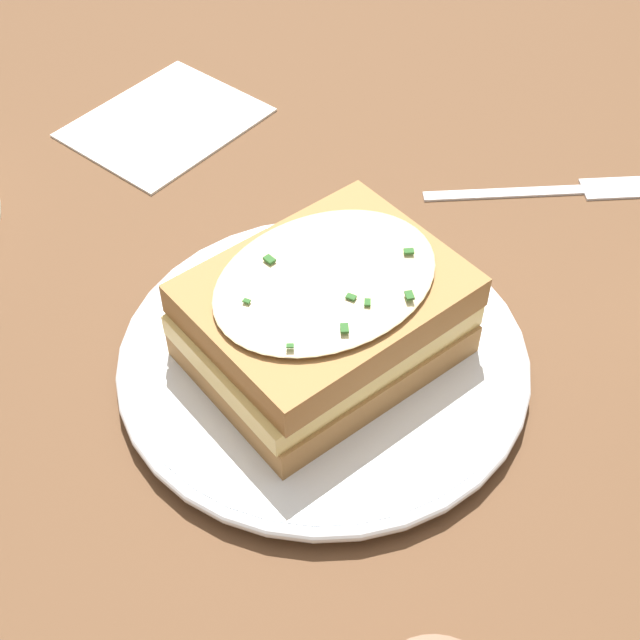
% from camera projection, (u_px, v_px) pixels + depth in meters
% --- Properties ---
extents(ground_plane, '(2.40, 2.40, 0.00)m').
position_uv_depth(ground_plane, '(307.00, 396.00, 0.49)').
color(ground_plane, brown).
extents(dinner_plate, '(0.23, 0.23, 0.01)m').
position_uv_depth(dinner_plate, '(320.00, 357.00, 0.50)').
color(dinner_plate, white).
rests_on(dinner_plate, ground_plane).
extents(sandwich, '(0.17, 0.16, 0.06)m').
position_uv_depth(sandwich, '(323.00, 315.00, 0.48)').
color(sandwich, '#A37542').
rests_on(sandwich, dinner_plate).
extents(fork, '(0.10, 0.16, 0.00)m').
position_uv_depth(fork, '(583.00, 189.00, 0.61)').
color(fork, silver).
rests_on(fork, ground_plane).
extents(napkin, '(0.15, 0.14, 0.00)m').
position_uv_depth(napkin, '(165.00, 122.00, 0.67)').
color(napkin, white).
rests_on(napkin, ground_plane).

